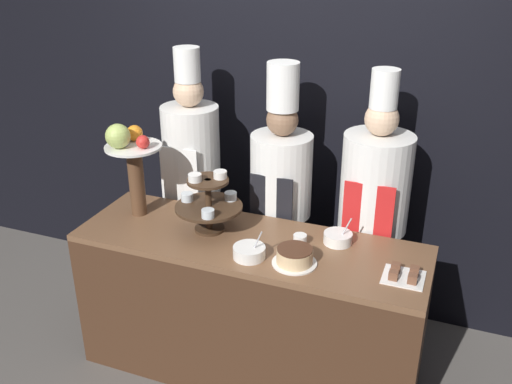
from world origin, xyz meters
TOP-DOWN VIEW (x-y plane):
  - wall_back at (0.00, 1.22)m, footprint 10.00×0.06m
  - buffet_counter at (0.00, 0.31)m, footprint 1.94×0.62m
  - tiered_stand at (-0.26, 0.35)m, footprint 0.38×0.38m
  - fruit_pedestal at (-0.75, 0.37)m, footprint 0.33×0.33m
  - cake_round at (0.30, 0.18)m, footprint 0.23×0.23m
  - cup_white at (0.27, 0.37)m, footprint 0.07×0.07m
  - cake_square_tray at (0.84, 0.24)m, footprint 0.20×0.19m
  - serving_bowl_near at (0.06, 0.15)m, footprint 0.17×0.17m
  - serving_bowl_far at (0.46, 0.46)m, footprint 0.16×0.16m
  - chef_left at (-0.61, 0.84)m, footprint 0.37×0.37m
  - chef_center_left at (0.00, 0.84)m, footprint 0.38×0.38m
  - chef_center_right at (0.57, 0.84)m, footprint 0.40×0.40m

SIDE VIEW (x-z plane):
  - buffet_counter at x=0.00m, z-range 0.00..0.89m
  - cake_square_tray at x=0.84m, z-range 0.88..0.93m
  - cup_white at x=0.27m, z-range 0.89..0.95m
  - serving_bowl_far at x=0.46m, z-range 0.83..1.00m
  - serving_bowl_near at x=0.06m, z-range 0.83..1.00m
  - cake_round at x=0.30m, z-range 0.88..0.97m
  - chef_center_left at x=0.00m, z-range 0.06..1.82m
  - chef_center_right at x=0.57m, z-range 0.07..1.83m
  - chef_left at x=-0.61m, z-range 0.09..1.89m
  - tiered_stand at x=-0.26m, z-range 0.89..1.24m
  - fruit_pedestal at x=-0.75m, z-range 0.97..1.54m
  - wall_back at x=0.00m, z-range 0.00..2.80m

